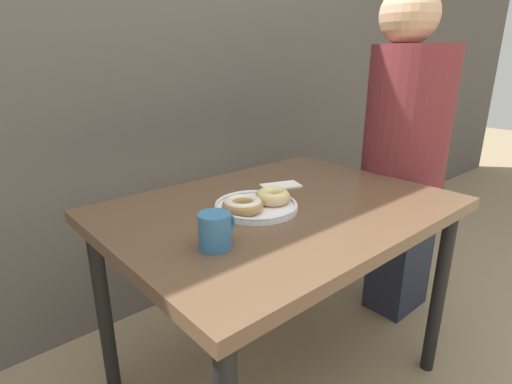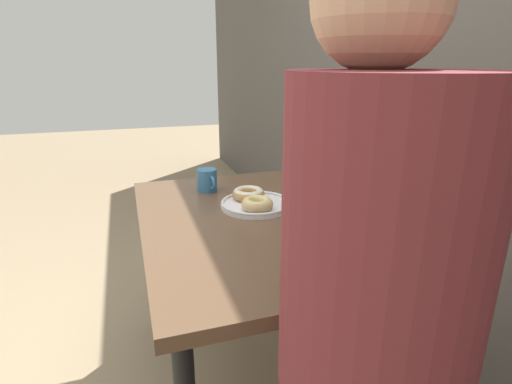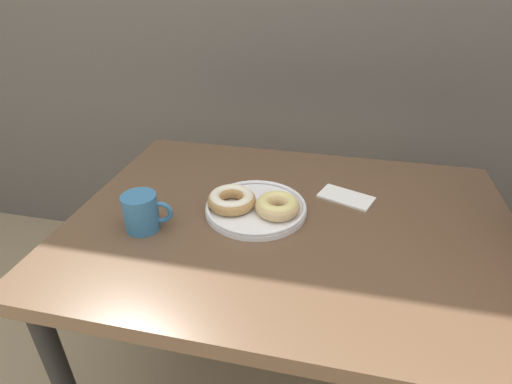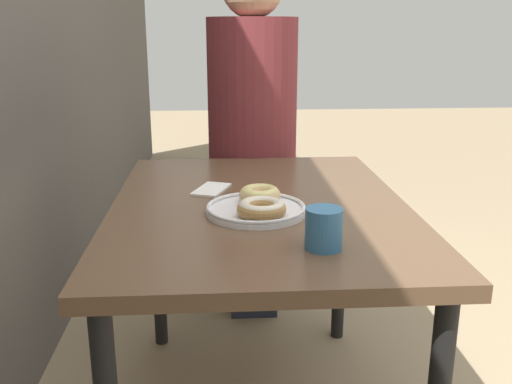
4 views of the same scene
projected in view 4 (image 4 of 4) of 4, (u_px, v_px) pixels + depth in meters
name	position (u px, v px, depth m)	size (l,w,h in m)	color
dining_table	(259.00, 228.00, 1.65)	(1.13, 0.83, 0.74)	brown
donut_plate	(258.00, 205.00, 1.52)	(0.29, 0.27, 0.06)	white
coffee_mug	(323.00, 228.00, 1.28)	(0.12, 0.09, 0.09)	teal
person_figure	(252.00, 130.00, 2.32)	(0.41, 0.36, 1.48)	#232838
napkin	(211.00, 189.00, 1.74)	(0.17, 0.13, 0.01)	white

